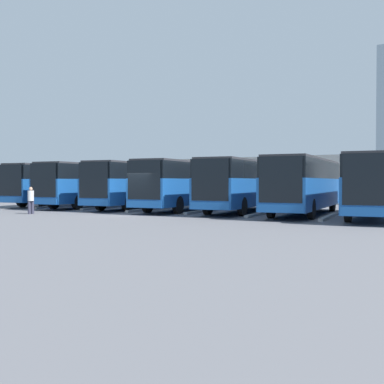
{
  "coord_description": "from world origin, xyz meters",
  "views": [
    {
      "loc": [
        -18.2,
        22.02,
        1.99
      ],
      "look_at": [
        -0.42,
        -6.08,
        1.28
      ],
      "focal_mm": 45.0,
      "sensor_mm": 36.0,
      "label": 1
    }
  ],
  "objects_px": {
    "bus_2": "(245,183)",
    "bus_4": "(142,183)",
    "pedestrian": "(31,199)",
    "bus_3": "(188,183)",
    "bus_6": "(64,183)",
    "bus_1": "(305,184)",
    "bus_5": "(96,183)",
    "bus_0": "(377,184)"
  },
  "relations": [
    {
      "from": "bus_0",
      "to": "bus_2",
      "type": "distance_m",
      "value": 8.46
    },
    {
      "from": "bus_2",
      "to": "bus_5",
      "type": "distance_m",
      "value": 12.66
    },
    {
      "from": "bus_1",
      "to": "pedestrian",
      "type": "bearing_deg",
      "value": 22.74
    },
    {
      "from": "pedestrian",
      "to": "bus_2",
      "type": "bearing_deg",
      "value": 146.3
    },
    {
      "from": "bus_3",
      "to": "bus_0",
      "type": "bearing_deg",
      "value": 170.57
    },
    {
      "from": "bus_0",
      "to": "pedestrian",
      "type": "relative_size",
      "value": 7.49
    },
    {
      "from": "bus_5",
      "to": "bus_2",
      "type": "bearing_deg",
      "value": 174.92
    },
    {
      "from": "bus_4",
      "to": "pedestrian",
      "type": "distance_m",
      "value": 8.95
    },
    {
      "from": "bus_0",
      "to": "bus_6",
      "type": "bearing_deg",
      "value": -9.46
    },
    {
      "from": "bus_0",
      "to": "bus_1",
      "type": "relative_size",
      "value": 1.0
    },
    {
      "from": "bus_3",
      "to": "bus_6",
      "type": "height_order",
      "value": "same"
    },
    {
      "from": "bus_2",
      "to": "bus_6",
      "type": "bearing_deg",
      "value": -7.73
    },
    {
      "from": "bus_2",
      "to": "bus_6",
      "type": "xyz_separation_m",
      "value": [
        16.86,
        0.04,
        0.0
      ]
    },
    {
      "from": "bus_1",
      "to": "bus_4",
      "type": "xyz_separation_m",
      "value": [
        12.65,
        -0.16,
        0.0
      ]
    },
    {
      "from": "bus_4",
      "to": "pedestrian",
      "type": "height_order",
      "value": "bus_4"
    },
    {
      "from": "bus_4",
      "to": "pedestrian",
      "type": "bearing_deg",
      "value": 70.41
    },
    {
      "from": "bus_1",
      "to": "bus_3",
      "type": "xyz_separation_m",
      "value": [
        8.43,
        0.04,
        0.0
      ]
    },
    {
      "from": "bus_1",
      "to": "bus_5",
      "type": "relative_size",
      "value": 1.0
    },
    {
      "from": "bus_1",
      "to": "bus_2",
      "type": "distance_m",
      "value": 4.23
    },
    {
      "from": "bus_2",
      "to": "pedestrian",
      "type": "relative_size",
      "value": 7.49
    },
    {
      "from": "pedestrian",
      "to": "bus_1",
      "type": "bearing_deg",
      "value": 135.87
    },
    {
      "from": "bus_3",
      "to": "bus_5",
      "type": "bearing_deg",
      "value": -6.39
    },
    {
      "from": "bus_2",
      "to": "pedestrian",
      "type": "distance_m",
      "value": 13.61
    },
    {
      "from": "bus_2",
      "to": "bus_4",
      "type": "xyz_separation_m",
      "value": [
        8.43,
        0.2,
        0.0
      ]
    },
    {
      "from": "bus_0",
      "to": "bus_5",
      "type": "bearing_deg",
      "value": -8.21
    },
    {
      "from": "bus_0",
      "to": "bus_6",
      "type": "relative_size",
      "value": 1.0
    },
    {
      "from": "bus_1",
      "to": "bus_6",
      "type": "distance_m",
      "value": 21.08
    },
    {
      "from": "bus_1",
      "to": "bus_5",
      "type": "distance_m",
      "value": 16.86
    },
    {
      "from": "bus_6",
      "to": "pedestrian",
      "type": "relative_size",
      "value": 7.49
    },
    {
      "from": "bus_2",
      "to": "bus_6",
      "type": "distance_m",
      "value": 16.86
    },
    {
      "from": "bus_6",
      "to": "bus_2",
      "type": "bearing_deg",
      "value": 172.27
    },
    {
      "from": "bus_3",
      "to": "bus_4",
      "type": "distance_m",
      "value": 4.22
    },
    {
      "from": "bus_5",
      "to": "bus_6",
      "type": "bearing_deg",
      "value": -15.66
    },
    {
      "from": "bus_0",
      "to": "bus_4",
      "type": "height_order",
      "value": "same"
    },
    {
      "from": "bus_1",
      "to": "bus_5",
      "type": "xyz_separation_m",
      "value": [
        16.86,
        0.26,
        0.0
      ]
    },
    {
      "from": "bus_5",
      "to": "bus_6",
      "type": "distance_m",
      "value": 4.25
    },
    {
      "from": "bus_2",
      "to": "bus_4",
      "type": "relative_size",
      "value": 1.0
    },
    {
      "from": "bus_5",
      "to": "bus_3",
      "type": "bearing_deg",
      "value": 173.61
    },
    {
      "from": "bus_2",
      "to": "bus_5",
      "type": "bearing_deg",
      "value": -5.08
    },
    {
      "from": "pedestrian",
      "to": "bus_4",
      "type": "bearing_deg",
      "value": -176.46
    },
    {
      "from": "bus_3",
      "to": "bus_6",
      "type": "bearing_deg",
      "value": -9.5
    },
    {
      "from": "bus_4",
      "to": "pedestrian",
      "type": "relative_size",
      "value": 7.49
    }
  ]
}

